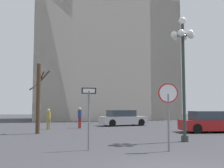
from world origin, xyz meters
name	(u,v)px	position (x,y,z in m)	size (l,w,h in m)	color
cathedral	(104,34)	(1.06, 31.46, 12.12)	(20.60, 14.05, 39.68)	#BCB5A5
stop_sign	(168,103)	(0.87, 3.45, 1.87)	(0.77, 0.16, 2.66)	slate
one_way_arrow_sign	(89,111)	(-2.23, 4.14, 1.55)	(0.59, 0.10, 2.50)	slate
street_lamp	(183,55)	(2.66, 6.29, 4.39)	(1.26, 1.14, 6.36)	#2D3833
bare_tree	(38,97)	(-5.20, 11.46, 2.38)	(1.34, 0.88, 4.57)	#473323
parked_car_near_silver	(123,118)	(1.53, 18.40, 0.67)	(4.54, 2.81, 1.44)	#B7B7BC
parked_car_far_red	(212,122)	(6.50, 11.00, 0.68)	(4.39, 1.92, 1.44)	maroon
pedestrian_walking	(80,116)	(-2.46, 15.61, 1.02)	(0.32, 0.32, 1.69)	maroon
pedestrian_standing	(49,117)	(-4.86, 14.88, 0.95)	(0.32, 0.32, 1.58)	olive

